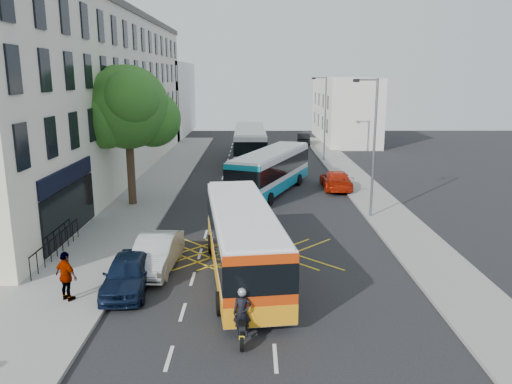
{
  "coord_description": "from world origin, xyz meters",
  "views": [
    {
      "loc": [
        -0.66,
        -16.45,
        8.3
      ],
      "look_at": [
        -0.51,
        9.51,
        2.2
      ],
      "focal_mm": 35.0,
      "sensor_mm": 36.0,
      "label": 1
    }
  ],
  "objects_px": {
    "bus_far": "(250,145)",
    "distant_car_silver": "(292,147)",
    "bus_near": "(243,240)",
    "pedestrian_far": "(66,276)",
    "bus_mid": "(271,171)",
    "distant_car_dark": "(304,139)",
    "motorbike": "(242,315)",
    "street_tree": "(127,108)",
    "lamp_near": "(373,141)",
    "lamp_far": "(324,114)",
    "parked_car_silver": "(156,253)",
    "parked_car_blue": "(128,273)",
    "red_hatchback": "(336,180)",
    "distant_car_grey": "(245,143)"
  },
  "relations": [
    {
      "from": "lamp_far",
      "to": "bus_mid",
      "type": "bearing_deg",
      "value": -112.91
    },
    {
      "from": "parked_car_silver",
      "to": "parked_car_blue",
      "type": "bearing_deg",
      "value": -104.16
    },
    {
      "from": "pedestrian_far",
      "to": "street_tree",
      "type": "bearing_deg",
      "value": -53.73
    },
    {
      "from": "red_hatchback",
      "to": "distant_car_silver",
      "type": "height_order",
      "value": "distant_car_silver"
    },
    {
      "from": "bus_mid",
      "to": "motorbike",
      "type": "distance_m",
      "value": 20.75
    },
    {
      "from": "parked_car_silver",
      "to": "distant_car_silver",
      "type": "height_order",
      "value": "parked_car_silver"
    },
    {
      "from": "lamp_near",
      "to": "bus_far",
      "type": "relative_size",
      "value": 0.65
    },
    {
      "from": "lamp_near",
      "to": "distant_car_dark",
      "type": "bearing_deg",
      "value": 91.23
    },
    {
      "from": "motorbike",
      "to": "distant_car_dark",
      "type": "relative_size",
      "value": 0.46
    },
    {
      "from": "motorbike",
      "to": "red_hatchback",
      "type": "relative_size",
      "value": 0.41
    },
    {
      "from": "bus_mid",
      "to": "pedestrian_far",
      "type": "bearing_deg",
      "value": -92.43
    },
    {
      "from": "bus_near",
      "to": "bus_mid",
      "type": "height_order",
      "value": "bus_mid"
    },
    {
      "from": "bus_far",
      "to": "bus_near",
      "type": "bearing_deg",
      "value": -91.08
    },
    {
      "from": "parked_car_blue",
      "to": "parked_car_silver",
      "type": "relative_size",
      "value": 0.91
    },
    {
      "from": "motorbike",
      "to": "red_hatchback",
      "type": "distance_m",
      "value": 22.63
    },
    {
      "from": "street_tree",
      "to": "parked_car_blue",
      "type": "height_order",
      "value": "street_tree"
    },
    {
      "from": "bus_far",
      "to": "pedestrian_far",
      "type": "distance_m",
      "value": 30.77
    },
    {
      "from": "bus_mid",
      "to": "bus_far",
      "type": "distance_m",
      "value": 12.09
    },
    {
      "from": "distant_car_dark",
      "to": "parked_car_silver",
      "type": "bearing_deg",
      "value": 80.53
    },
    {
      "from": "parked_car_silver",
      "to": "pedestrian_far",
      "type": "relative_size",
      "value": 2.43
    },
    {
      "from": "street_tree",
      "to": "bus_far",
      "type": "xyz_separation_m",
      "value": [
        7.54,
        15.8,
        -4.47
      ]
    },
    {
      "from": "bus_far",
      "to": "red_hatchback",
      "type": "height_order",
      "value": "bus_far"
    },
    {
      "from": "lamp_far",
      "to": "pedestrian_far",
      "type": "relative_size",
      "value": 4.25
    },
    {
      "from": "bus_far",
      "to": "distant_car_dark",
      "type": "relative_size",
      "value": 2.83
    },
    {
      "from": "pedestrian_far",
      "to": "bus_mid",
      "type": "bearing_deg",
      "value": -81.89
    },
    {
      "from": "bus_far",
      "to": "red_hatchback",
      "type": "xyz_separation_m",
      "value": [
        6.47,
        -10.98,
        -1.11
      ]
    },
    {
      "from": "distant_car_silver",
      "to": "pedestrian_far",
      "type": "relative_size",
      "value": 2.23
    },
    {
      "from": "parked_car_blue",
      "to": "pedestrian_far",
      "type": "bearing_deg",
      "value": -152.24
    },
    {
      "from": "parked_car_blue",
      "to": "distant_car_silver",
      "type": "height_order",
      "value": "distant_car_silver"
    },
    {
      "from": "parked_car_blue",
      "to": "lamp_far",
      "type": "bearing_deg",
      "value": 65.09
    },
    {
      "from": "bus_mid",
      "to": "distant_car_dark",
      "type": "distance_m",
      "value": 26.01
    },
    {
      "from": "street_tree",
      "to": "bus_far",
      "type": "distance_m",
      "value": 18.07
    },
    {
      "from": "red_hatchback",
      "to": "lamp_far",
      "type": "bearing_deg",
      "value": -92.72
    },
    {
      "from": "bus_mid",
      "to": "parked_car_blue",
      "type": "relative_size",
      "value": 2.62
    },
    {
      "from": "bus_mid",
      "to": "red_hatchback",
      "type": "xyz_separation_m",
      "value": [
        4.89,
        1.0,
        -0.89
      ]
    },
    {
      "from": "lamp_far",
      "to": "parked_car_blue",
      "type": "xyz_separation_m",
      "value": [
        -11.8,
        -30.11,
        -3.9
      ]
    },
    {
      "from": "distant_car_dark",
      "to": "pedestrian_far",
      "type": "height_order",
      "value": "pedestrian_far"
    },
    {
      "from": "lamp_far",
      "to": "distant_car_silver",
      "type": "height_order",
      "value": "lamp_far"
    },
    {
      "from": "bus_far",
      "to": "distant_car_grey",
      "type": "height_order",
      "value": "bus_far"
    },
    {
      "from": "lamp_near",
      "to": "distant_car_grey",
      "type": "xyz_separation_m",
      "value": [
        -7.83,
        28.09,
        -3.91
      ]
    },
    {
      "from": "bus_near",
      "to": "parked_car_silver",
      "type": "height_order",
      "value": "bus_near"
    },
    {
      "from": "distant_car_dark",
      "to": "red_hatchback",
      "type": "bearing_deg",
      "value": 95.02
    },
    {
      "from": "pedestrian_far",
      "to": "distant_car_silver",
      "type": "bearing_deg",
      "value": -74.49
    },
    {
      "from": "lamp_near",
      "to": "lamp_far",
      "type": "relative_size",
      "value": 1.0
    },
    {
      "from": "red_hatchback",
      "to": "pedestrian_far",
      "type": "distance_m",
      "value": 23.11
    },
    {
      "from": "parked_car_silver",
      "to": "distant_car_silver",
      "type": "relative_size",
      "value": 1.09
    },
    {
      "from": "bus_mid",
      "to": "distant_car_silver",
      "type": "height_order",
      "value": "bus_mid"
    },
    {
      "from": "distant_car_dark",
      "to": "lamp_near",
      "type": "bearing_deg",
      "value": 96.25
    },
    {
      "from": "bus_far",
      "to": "distant_car_silver",
      "type": "relative_size",
      "value": 2.93
    },
    {
      "from": "lamp_near",
      "to": "lamp_far",
      "type": "height_order",
      "value": "same"
    }
  ]
}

